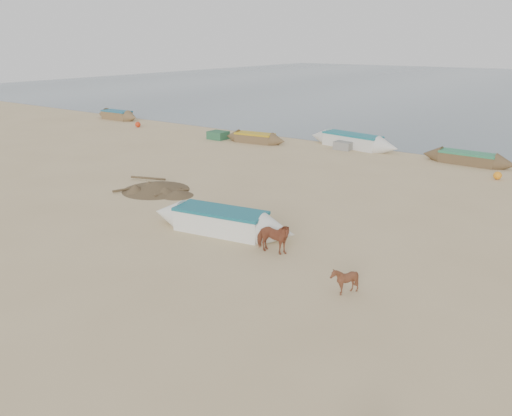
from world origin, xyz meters
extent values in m
plane|color=tan|center=(0.00, 0.00, 0.00)|extent=(140.00, 140.00, 0.00)
imported|color=brown|center=(1.71, 2.64, 0.59)|extent=(1.47, 0.83, 1.18)
imported|color=#592F1C|center=(5.14, 1.37, 0.44)|extent=(0.99, 0.94, 0.89)
cone|color=brown|center=(-7.55, 5.76, 0.22)|extent=(4.36, 4.36, 0.44)
cube|color=#295C3C|center=(-13.90, 18.35, 0.30)|extent=(1.40, 1.20, 0.60)
sphere|color=orange|center=(6.16, 18.16, 0.22)|extent=(0.44, 0.44, 0.44)
cube|color=gray|center=(-4.26, 20.53, 0.28)|extent=(1.20, 1.10, 0.56)
sphere|color=red|center=(-23.21, 18.51, 0.24)|extent=(0.48, 0.48, 0.48)
camera|label=1|loc=(10.81, -11.07, 7.24)|focal=35.00mm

